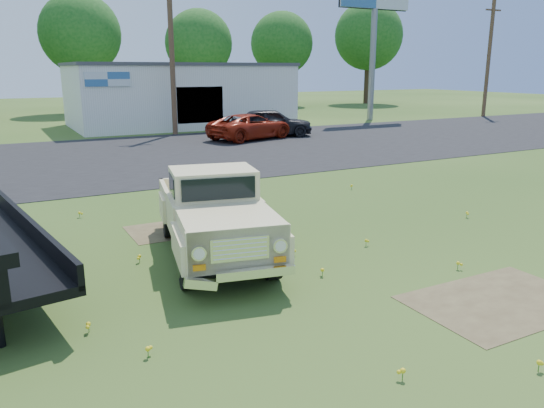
{
  "coord_description": "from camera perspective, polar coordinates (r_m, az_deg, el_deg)",
  "views": [
    {
      "loc": [
        -5.7,
        -8.41,
        3.76
      ],
      "look_at": [
        -0.69,
        1.0,
        1.04
      ],
      "focal_mm": 35.0,
      "sensor_mm": 36.0,
      "label": 1
    }
  ],
  "objects": [
    {
      "name": "red_pickup",
      "position": [
        29.28,
        -2.3,
        8.3
      ],
      "size": [
        5.41,
        3.63,
        1.38
      ],
      "primitive_type": "imported",
      "rotation": [
        0.0,
        0.0,
        1.87
      ],
      "color": "maroon",
      "rests_on": "ground"
    },
    {
      "name": "treeline_g",
      "position": [
        61.45,
        10.35,
        17.37
      ],
      "size": [
        7.36,
        7.36,
        10.95
      ],
      "color": "#3A281A",
      "rests_on": "ground"
    },
    {
      "name": "dirt_patch_b",
      "position": [
        13.03,
        -10.32,
        -2.7
      ],
      "size": [
        2.2,
        1.6,
        0.01
      ],
      "primitive_type": "cube",
      "color": "brown",
      "rests_on": "ground"
    },
    {
      "name": "treeline_e",
      "position": [
        50.65,
        -7.88,
        16.72
      ],
      "size": [
        6.08,
        6.08,
        9.04
      ],
      "color": "#3A281A",
      "rests_on": "ground"
    },
    {
      "name": "billboard",
      "position": [
        41.66,
        11.01,
        20.67
      ],
      "size": [
        6.1,
        0.45,
        11.05
      ],
      "color": "slate",
      "rests_on": "ground"
    },
    {
      "name": "ground",
      "position": [
        10.83,
        5.74,
        -6.08
      ],
      "size": [
        140.0,
        140.0,
        0.0
      ],
      "primitive_type": "plane",
      "color": "#294817",
      "rests_on": "ground"
    },
    {
      "name": "treeline_d",
      "position": [
        49.59,
        -19.93,
        16.82
      ],
      "size": [
        6.72,
        6.72,
        10.0
      ],
      "color": "#3A281A",
      "rests_on": "ground"
    },
    {
      "name": "asphalt_lot",
      "position": [
        24.38,
        -14.22,
        5.02
      ],
      "size": [
        90.0,
        14.0,
        0.02
      ],
      "primitive_type": "cube",
      "color": "black",
      "rests_on": "ground"
    },
    {
      "name": "dark_sedan",
      "position": [
        30.55,
        -0.09,
        8.75
      ],
      "size": [
        4.98,
        3.14,
        1.58
      ],
      "primitive_type": "imported",
      "rotation": [
        0.0,
        0.0,
        1.27
      ],
      "color": "black",
      "rests_on": "ground"
    },
    {
      "name": "commercial_building",
      "position": [
        37.32,
        -9.93,
        11.57
      ],
      "size": [
        14.2,
        8.2,
        4.15
      ],
      "color": "silver",
      "rests_on": "ground"
    },
    {
      "name": "treeline_f",
      "position": [
        57.14,
        1.05,
        16.88
      ],
      "size": [
        6.4,
        6.4,
        9.52
      ],
      "color": "#3A281A",
      "rests_on": "ground"
    },
    {
      "name": "vintage_pickup_truck",
      "position": [
        10.87,
        -6.27,
        -0.92
      ],
      "size": [
        2.95,
        5.36,
        1.84
      ],
      "primitive_type": null,
      "rotation": [
        0.0,
        0.0,
        -0.2
      ],
      "color": "#C5B484",
      "rests_on": "ground"
    },
    {
      "name": "utility_pole_mid",
      "position": [
        31.93,
        -10.73,
        15.6
      ],
      "size": [
        1.6,
        0.3,
        9.0
      ],
      "color": "#482F21",
      "rests_on": "ground"
    },
    {
      "name": "utility_pole_east",
      "position": [
        46.9,
        22.28,
        14.33
      ],
      "size": [
        1.6,
        0.3,
        9.0
      ],
      "color": "#482F21",
      "rests_on": "ground"
    },
    {
      "name": "dirt_patch_a",
      "position": [
        9.76,
        23.34,
        -9.6
      ],
      "size": [
        3.0,
        2.0,
        0.01
      ],
      "primitive_type": "cube",
      "color": "brown",
      "rests_on": "ground"
    }
  ]
}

